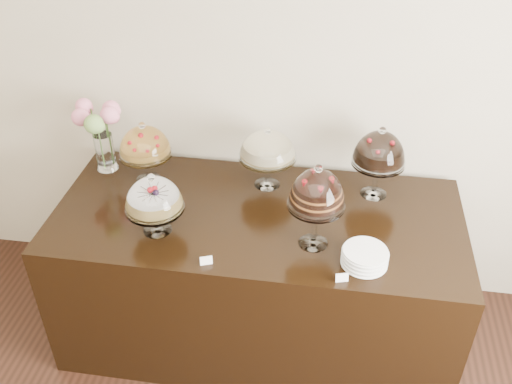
# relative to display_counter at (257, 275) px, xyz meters

# --- Properties ---
(wall_back) EXTENTS (5.00, 0.04, 3.00)m
(wall_back) POSITION_rel_display_counter_xyz_m (0.07, 0.55, 1.05)
(wall_back) COLOR #C0B69B
(wall_back) RESTS_ON ground
(display_counter) EXTENTS (2.20, 1.00, 0.90)m
(display_counter) POSITION_rel_display_counter_xyz_m (0.00, 0.00, 0.00)
(display_counter) COLOR black
(display_counter) RESTS_ON ground
(cake_stand_sugar_sponge) EXTENTS (0.30, 0.30, 0.35)m
(cake_stand_sugar_sponge) POSITION_rel_display_counter_xyz_m (-0.49, -0.21, 0.66)
(cake_stand_sugar_sponge) COLOR white
(cake_stand_sugar_sponge) RESTS_ON display_counter
(cake_stand_choco_layer) EXTENTS (0.28, 0.28, 0.47)m
(cake_stand_choco_layer) POSITION_rel_display_counter_xyz_m (0.31, -0.19, 0.76)
(cake_stand_choco_layer) COLOR white
(cake_stand_choco_layer) RESTS_ON display_counter
(cake_stand_cheesecake) EXTENTS (0.32, 0.32, 0.37)m
(cake_stand_cheesecake) POSITION_rel_display_counter_xyz_m (0.01, 0.29, 0.69)
(cake_stand_cheesecake) COLOR white
(cake_stand_cheesecake) RESTS_ON display_counter
(cake_stand_dark_choco) EXTENTS (0.29, 0.29, 0.43)m
(cake_stand_dark_choco) POSITION_rel_display_counter_xyz_m (0.62, 0.29, 0.73)
(cake_stand_dark_choco) COLOR white
(cake_stand_dark_choco) RESTS_ON display_counter
(cake_stand_fruit_tart) EXTENTS (0.30, 0.30, 0.38)m
(cake_stand_fruit_tart) POSITION_rel_display_counter_xyz_m (-0.68, 0.23, 0.69)
(cake_stand_fruit_tart) COLOR white
(cake_stand_fruit_tart) RESTS_ON display_counter
(flower_vase) EXTENTS (0.27, 0.33, 0.43)m
(flower_vase) POSITION_rel_display_counter_xyz_m (-0.96, 0.30, 0.73)
(flower_vase) COLOR white
(flower_vase) RESTS_ON display_counter
(plate_stack) EXTENTS (0.22, 0.22, 0.08)m
(plate_stack) POSITION_rel_display_counter_xyz_m (0.57, -0.31, 0.49)
(plate_stack) COLOR white
(plate_stack) RESTS_ON display_counter
(price_card_left) EXTENTS (0.06, 0.04, 0.04)m
(price_card_left) POSITION_rel_display_counter_xyz_m (-0.18, -0.43, 0.47)
(price_card_left) COLOR white
(price_card_left) RESTS_ON display_counter
(price_card_right) EXTENTS (0.06, 0.03, 0.04)m
(price_card_right) POSITION_rel_display_counter_xyz_m (0.46, -0.44, 0.47)
(price_card_right) COLOR white
(price_card_right) RESTS_ON display_counter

